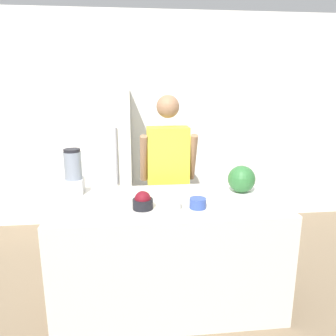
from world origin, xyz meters
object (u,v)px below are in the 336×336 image
Objects in this scene: watermelon at (242,179)px; bowl_cherries at (143,201)px; bowl_small_blue at (198,203)px; person at (168,178)px; refrigerator at (99,165)px; bowl_cream at (172,204)px; blender at (73,172)px.

watermelon is 0.85m from bowl_cherries.
bowl_small_blue is at bearing -4.47° from bowl_cherries.
person is at bearing 131.18° from watermelon.
refrigerator is at bearing 118.73° from bowl_small_blue.
bowl_cherries reaches higher than bowl_cream.
watermelon reaches higher than bowl_cherries.
person reaches higher than watermelon.
refrigerator is at bearing 138.05° from person.
refrigerator is 11.58× the size of bowl_cherries.
bowl_small_blue is 0.32× the size of blender.
bowl_cream is at bearing -155.84° from watermelon.
refrigerator is at bearing 113.44° from bowl_cream.
refrigerator is at bearing 134.93° from watermelon.
watermelon reaches higher than bowl_cream.
person is 0.91m from bowl_cherries.
bowl_cherries reaches higher than bowl_small_blue.
refrigerator is at bearing 85.04° from blender.
refrigerator is 4.63× the size of blender.
bowl_small_blue is (-0.42, -0.28, -0.09)m from watermelon.
person is 13.87× the size of bowl_small_blue.
bowl_cream is 1.06× the size of bowl_small_blue.
blender is at bearing 142.30° from bowl_cherries.
person is at bearing 85.90° from bowl_cream.
bowl_small_blue is at bearing -145.99° from watermelon.
person is 0.90m from bowl_small_blue.
blender is (-0.82, -0.44, 0.20)m from person.
blender reaches higher than bowl_cream.
bowl_cherries is (-0.28, -0.86, 0.08)m from person.
bowl_small_blue is (0.12, -0.89, 0.06)m from person.
watermelon is at bearing 24.16° from bowl_cream.
refrigerator reaches higher than bowl_small_blue.
person reaches higher than bowl_cherries.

